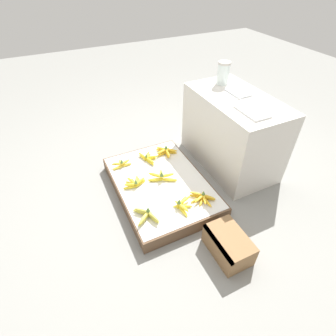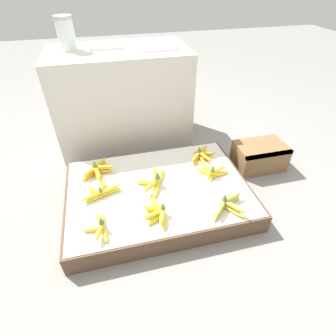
{
  "view_description": "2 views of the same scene",
  "coord_description": "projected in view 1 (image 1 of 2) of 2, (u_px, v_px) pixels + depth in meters",
  "views": [
    {
      "loc": [
        1.64,
        -0.71,
        1.8
      ],
      "look_at": [
        0.07,
        0.04,
        0.33
      ],
      "focal_mm": 28.0,
      "sensor_mm": 36.0,
      "label": 1
    },
    {
      "loc": [
        -0.23,
        -1.2,
        1.25
      ],
      "look_at": [
        0.08,
        0.04,
        0.24
      ],
      "focal_mm": 28.0,
      "sensor_mm": 36.0,
      "label": 2
    }
  ],
  "objects": [
    {
      "name": "banana_bunch_middle_left",
      "position": [
        148.0,
        158.0,
        2.67
      ],
      "size": [
        0.25,
        0.18,
        0.08
      ],
      "color": "yellow",
      "rests_on": "display_platform"
    },
    {
      "name": "glass_jar",
      "position": [
        223.0,
        73.0,
        2.56
      ],
      "size": [
        0.12,
        0.12,
        0.22
      ],
      "color": "silver",
      "rests_on": "back_vendor_table"
    },
    {
      "name": "foam_tray_dark",
      "position": [
        238.0,
        92.0,
        2.46
      ],
      "size": [
        0.23,
        0.15,
        0.02
      ],
      "color": "white",
      "rests_on": "back_vendor_table"
    },
    {
      "name": "wooden_crate",
      "position": [
        228.0,
        245.0,
        1.96
      ],
      "size": [
        0.36,
        0.24,
        0.19
      ],
      "color": "olive",
      "rests_on": "ground_plane"
    },
    {
      "name": "banana_bunch_back_midright",
      "position": [
        202.0,
        198.0,
        2.25
      ],
      "size": [
        0.22,
        0.21,
        0.09
      ],
      "color": "gold",
      "rests_on": "display_platform"
    },
    {
      "name": "banana_bunch_middle_midright",
      "position": [
        182.0,
        205.0,
        2.18
      ],
      "size": [
        0.22,
        0.18,
        0.1
      ],
      "color": "yellow",
      "rests_on": "display_platform"
    },
    {
      "name": "banana_bunch_middle_midleft",
      "position": [
        162.0,
        177.0,
        2.44
      ],
      "size": [
        0.22,
        0.26,
        0.11
      ],
      "color": "yellow",
      "rests_on": "display_platform"
    },
    {
      "name": "banana_bunch_front_midleft",
      "position": [
        135.0,
        183.0,
        2.39
      ],
      "size": [
        0.14,
        0.24,
        0.1
      ],
      "color": "yellow",
      "rests_on": "display_platform"
    },
    {
      "name": "banana_bunch_back_left",
      "position": [
        166.0,
        151.0,
        2.75
      ],
      "size": [
        0.23,
        0.23,
        0.11
      ],
      "color": "gold",
      "rests_on": "display_platform"
    },
    {
      "name": "ground_plane",
      "position": [
        161.0,
        191.0,
        2.53
      ],
      "size": [
        10.0,
        10.0,
        0.0
      ],
      "primitive_type": "plane",
      "color": "gray"
    },
    {
      "name": "foam_tray_white",
      "position": [
        252.0,
        111.0,
        2.17
      ],
      "size": [
        0.29,
        0.17,
        0.02
      ],
      "color": "white",
      "rests_on": "back_vendor_table"
    },
    {
      "name": "back_vendor_table",
      "position": [
        232.0,
        132.0,
        2.63
      ],
      "size": [
        1.03,
        0.58,
        0.75
      ],
      "color": "beige",
      "rests_on": "ground_plane"
    },
    {
      "name": "banana_bunch_front_left",
      "position": [
        122.0,
        164.0,
        2.59
      ],
      "size": [
        0.13,
        0.2,
        0.1
      ],
      "color": "gold",
      "rests_on": "display_platform"
    },
    {
      "name": "banana_bunch_front_midright",
      "position": [
        146.0,
        215.0,
        2.09
      ],
      "size": [
        0.24,
        0.18,
        0.1
      ],
      "color": "gold",
      "rests_on": "display_platform"
    },
    {
      "name": "display_platform",
      "position": [
        161.0,
        186.0,
        2.49
      ],
      "size": [
        1.13,
        0.8,
        0.13
      ],
      "color": "brown",
      "rests_on": "ground_plane"
    }
  ]
}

